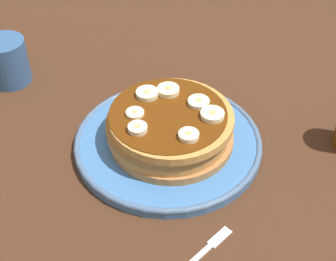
{
  "coord_description": "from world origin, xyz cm",
  "views": [
    {
      "loc": [
        -22.11,
        49.9,
        51.84
      ],
      "look_at": [
        0.0,
        0.0,
        3.1
      ],
      "focal_mm": 54.06,
      "sensor_mm": 36.0,
      "label": 1
    }
  ],
  "objects_px": {
    "banana_slice_3": "(189,136)",
    "banana_slice_6": "(135,113)",
    "banana_slice_2": "(147,94)",
    "banana_slice_5": "(138,129)",
    "plate": "(168,142)",
    "banana_slice_1": "(199,102)",
    "pancake_stack": "(171,127)",
    "coffee_mug": "(5,60)",
    "banana_slice_4": "(212,115)",
    "banana_slice_0": "(168,90)",
    "fork": "(199,256)"
  },
  "relations": [
    {
      "from": "pancake_stack",
      "to": "fork",
      "type": "bearing_deg",
      "value": 123.57
    },
    {
      "from": "banana_slice_1",
      "to": "coffee_mug",
      "type": "bearing_deg",
      "value": -0.72
    },
    {
      "from": "banana_slice_1",
      "to": "coffee_mug",
      "type": "xyz_separation_m",
      "value": [
        0.35,
        -0.0,
        -0.03
      ]
    },
    {
      "from": "banana_slice_1",
      "to": "fork",
      "type": "height_order",
      "value": "banana_slice_1"
    },
    {
      "from": "banana_slice_4",
      "to": "plate",
      "type": "bearing_deg",
      "value": 17.17
    },
    {
      "from": "plate",
      "to": "banana_slice_3",
      "type": "xyz_separation_m",
      "value": [
        -0.05,
        0.03,
        0.06
      ]
    },
    {
      "from": "plate",
      "to": "banana_slice_2",
      "type": "distance_m",
      "value": 0.08
    },
    {
      "from": "plate",
      "to": "banana_slice_1",
      "type": "xyz_separation_m",
      "value": [
        -0.03,
        -0.04,
        0.06
      ]
    },
    {
      "from": "plate",
      "to": "banana_slice_1",
      "type": "distance_m",
      "value": 0.08
    },
    {
      "from": "banana_slice_2",
      "to": "banana_slice_4",
      "type": "bearing_deg",
      "value": 176.14
    },
    {
      "from": "banana_slice_0",
      "to": "banana_slice_2",
      "type": "xyz_separation_m",
      "value": [
        0.03,
        0.02,
        -0.0
      ]
    },
    {
      "from": "banana_slice_4",
      "to": "banana_slice_3",
      "type": "bearing_deg",
      "value": 75.07
    },
    {
      "from": "fork",
      "to": "pancake_stack",
      "type": "bearing_deg",
      "value": -56.43
    },
    {
      "from": "pancake_stack",
      "to": "plate",
      "type": "bearing_deg",
      "value": 22.86
    },
    {
      "from": "banana_slice_5",
      "to": "fork",
      "type": "bearing_deg",
      "value": 140.14
    },
    {
      "from": "banana_slice_2",
      "to": "coffee_mug",
      "type": "relative_size",
      "value": 0.33
    },
    {
      "from": "banana_slice_2",
      "to": "banana_slice_6",
      "type": "distance_m",
      "value": 0.05
    },
    {
      "from": "banana_slice_0",
      "to": "banana_slice_5",
      "type": "height_order",
      "value": "same"
    },
    {
      "from": "banana_slice_0",
      "to": "fork",
      "type": "distance_m",
      "value": 0.25
    },
    {
      "from": "banana_slice_2",
      "to": "banana_slice_5",
      "type": "distance_m",
      "value": 0.08
    },
    {
      "from": "pancake_stack",
      "to": "coffee_mug",
      "type": "xyz_separation_m",
      "value": [
        0.32,
        -0.04,
        0.0
      ]
    },
    {
      "from": "banana_slice_2",
      "to": "banana_slice_3",
      "type": "distance_m",
      "value": 0.11
    },
    {
      "from": "banana_slice_3",
      "to": "banana_slice_6",
      "type": "height_order",
      "value": "banana_slice_3"
    },
    {
      "from": "banana_slice_4",
      "to": "coffee_mug",
      "type": "relative_size",
      "value": 0.33
    },
    {
      "from": "pancake_stack",
      "to": "banana_slice_0",
      "type": "distance_m",
      "value": 0.06
    },
    {
      "from": "banana_slice_2",
      "to": "coffee_mug",
      "type": "height_order",
      "value": "coffee_mug"
    },
    {
      "from": "banana_slice_3",
      "to": "banana_slice_5",
      "type": "bearing_deg",
      "value": 12.57
    },
    {
      "from": "banana_slice_3",
      "to": "pancake_stack",
      "type": "bearing_deg",
      "value": -40.64
    },
    {
      "from": "banana_slice_0",
      "to": "banana_slice_3",
      "type": "relative_size",
      "value": 1.17
    },
    {
      "from": "banana_slice_4",
      "to": "banana_slice_5",
      "type": "height_order",
      "value": "same"
    },
    {
      "from": "banana_slice_1",
      "to": "banana_slice_5",
      "type": "height_order",
      "value": "banana_slice_5"
    },
    {
      "from": "banana_slice_5",
      "to": "fork",
      "type": "height_order",
      "value": "banana_slice_5"
    },
    {
      "from": "plate",
      "to": "banana_slice_0",
      "type": "xyz_separation_m",
      "value": [
        0.02,
        -0.04,
        0.06
      ]
    },
    {
      "from": "pancake_stack",
      "to": "banana_slice_2",
      "type": "height_order",
      "value": "banana_slice_2"
    },
    {
      "from": "pancake_stack",
      "to": "banana_slice_3",
      "type": "height_order",
      "value": "banana_slice_3"
    },
    {
      "from": "banana_slice_2",
      "to": "banana_slice_5",
      "type": "height_order",
      "value": "same"
    },
    {
      "from": "banana_slice_0",
      "to": "banana_slice_2",
      "type": "relative_size",
      "value": 0.99
    },
    {
      "from": "pancake_stack",
      "to": "banana_slice_5",
      "type": "bearing_deg",
      "value": 62.7
    },
    {
      "from": "banana_slice_4",
      "to": "banana_slice_2",
      "type": "bearing_deg",
      "value": -3.86
    },
    {
      "from": "banana_slice_3",
      "to": "banana_slice_6",
      "type": "bearing_deg",
      "value": -8.93
    },
    {
      "from": "banana_slice_6",
      "to": "fork",
      "type": "xyz_separation_m",
      "value": [
        -0.15,
        0.14,
        -0.06
      ]
    },
    {
      "from": "banana_slice_3",
      "to": "plate",
      "type": "bearing_deg",
      "value": -37.22
    },
    {
      "from": "fork",
      "to": "coffee_mug",
      "type": "bearing_deg",
      "value": -25.4
    },
    {
      "from": "pancake_stack",
      "to": "fork",
      "type": "xyz_separation_m",
      "value": [
        -0.11,
        0.16,
        -0.04
      ]
    },
    {
      "from": "banana_slice_1",
      "to": "plate",
      "type": "bearing_deg",
      "value": 50.26
    },
    {
      "from": "banana_slice_1",
      "to": "banana_slice_3",
      "type": "bearing_deg",
      "value": 100.93
    },
    {
      "from": "plate",
      "to": "fork",
      "type": "height_order",
      "value": "plate"
    },
    {
      "from": "banana_slice_0",
      "to": "banana_slice_2",
      "type": "bearing_deg",
      "value": 37.52
    },
    {
      "from": "plate",
      "to": "banana_slice_5",
      "type": "height_order",
      "value": "banana_slice_5"
    },
    {
      "from": "banana_slice_4",
      "to": "banana_slice_5",
      "type": "distance_m",
      "value": 0.11
    }
  ]
}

